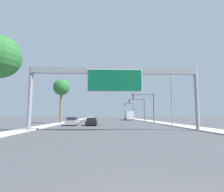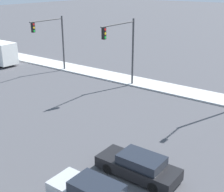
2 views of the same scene
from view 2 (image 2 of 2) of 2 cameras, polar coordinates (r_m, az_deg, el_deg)
The scene contains 4 objects.
sidewalk_right at distance 48.97m, azimuth -17.97°, elevation 7.13°, with size 3.00×120.00×0.15m.
car_near_center at distance 17.99m, azimuth 4.88°, elevation -12.64°, with size 1.82×4.77×1.36m.
traffic_light_near_intersection at distance 30.87m, azimuth 2.22°, elevation 9.64°, with size 5.35×0.32×6.93m.
traffic_light_mid_block at distance 37.44m, azimuth -10.67°, elevation 10.80°, with size 4.87×0.32×6.57m.
Camera 2 is at (-16.50, 21.00, 10.41)m, focal length 50.00 mm.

